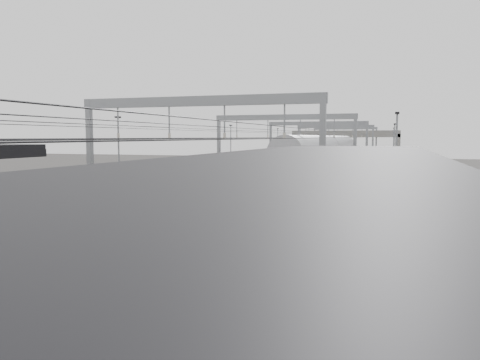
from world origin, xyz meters
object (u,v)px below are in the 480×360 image
Objects in this scene: train at (324,164)px; signal_green at (287,158)px; bench at (309,297)px; overbridge at (345,138)px.

train is 15.27× the size of signal_green.
bench is 57.41m from signal_green.
train is 31.50× the size of bench.
train reaches higher than bench.
bench is (7.44, -88.18, -3.80)m from overbridge.
overbridge reaches higher than train.
signal_green is at bearing 102.72° from bench.
overbridge is 32.74m from signal_green.
signal_green is (-12.64, 55.99, 0.91)m from bench.
train is 46.28m from bench.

